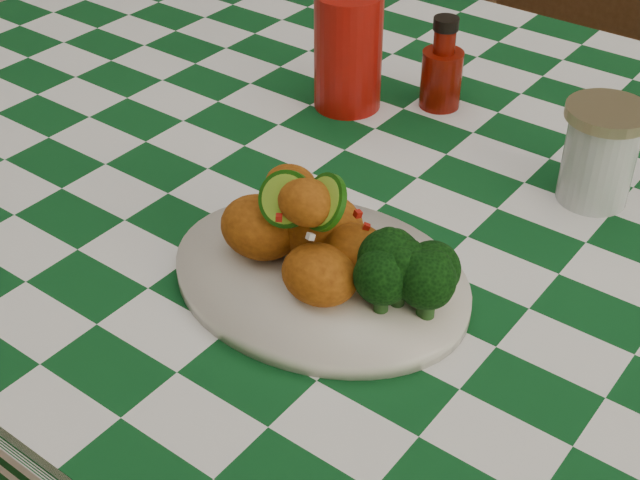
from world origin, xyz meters
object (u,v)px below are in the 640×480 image
Objects in this scene: plate at (320,278)px; fried_chicken_pile at (313,226)px; mason_jar at (600,154)px; dining_table at (399,413)px; ketchup_bottle at (443,63)px; wooden_chair_left at (500,130)px; red_tumbler at (348,51)px.

plate is 1.94× the size of fried_chicken_pile.
mason_jar is (0.15, 0.30, 0.05)m from plate.
ketchup_bottle reaches higher than dining_table.
wooden_chair_left is (-0.40, 0.63, -0.39)m from mason_jar.
plate reaches higher than dining_table.
ketchup_bottle reaches higher than fried_chicken_pile.
dining_table is at bearing -66.86° from ketchup_bottle.
fried_chicken_pile is at bearing -117.18° from mason_jar.
red_tumbler is 0.34m from mason_jar.
plate is 0.33× the size of wooden_chair_left.
dining_table is at bearing 97.10° from plate.
dining_table is 0.51m from fried_chicken_pile.
wooden_chair_left reaches higher than mason_jar.
ketchup_bottle is (-0.07, 0.17, 0.45)m from dining_table.
ketchup_bottle is (0.10, 0.07, -0.02)m from red_tumbler.
mason_jar is (0.17, 0.08, 0.45)m from dining_table.
dining_table is 0.51m from red_tumbler.
mason_jar is (0.16, 0.30, -0.01)m from fried_chicken_pile.
dining_table is at bearing 95.15° from fried_chicken_pile.
fried_chicken_pile is 1.29× the size of ketchup_bottle.
wooden_chair_left is at bearing 122.29° from mason_jar.
dining_table is 0.49m from mason_jar.
dining_table is at bearing -155.28° from mason_jar.
wooden_chair_left is at bearing 95.32° from red_tumbler.
mason_jar is at bearing 24.72° from dining_table.
mason_jar is (0.34, -0.01, -0.02)m from red_tumbler.
fried_chicken_pile reaches higher than plate.
fried_chicken_pile is (-0.01, 0.00, 0.06)m from plate.
fried_chicken_pile is at bearing -84.85° from dining_table.
ketchup_bottle is (-0.10, 0.39, 0.05)m from plate.
fried_chicken_pile is (0.02, -0.22, 0.46)m from dining_table.
plate is 0.34m from mason_jar.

